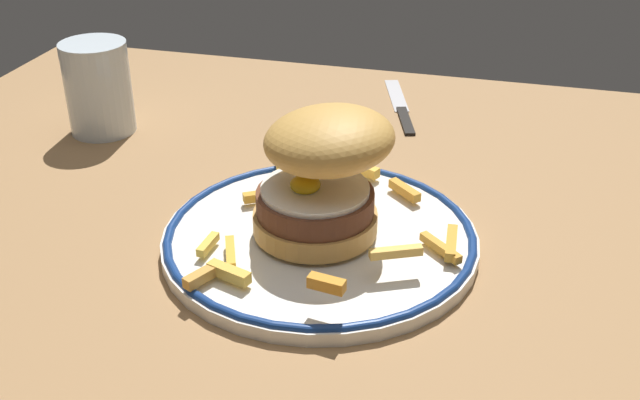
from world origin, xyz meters
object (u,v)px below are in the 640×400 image
dinner_plate (320,237)px  knife (402,109)px  burger (323,171)px  water_glass (99,94)px

dinner_plate → knife: (1.73, 32.38, -0.58)cm
burger → water_glass: size_ratio=1.16×
water_glass → knife: (32.48, 14.80, -4.23)cm
dinner_plate → knife: bearing=86.9°
dinner_plate → water_glass: size_ratio=2.63×
knife → dinner_plate: bearing=-93.1°
knife → burger: bearing=-92.9°
dinner_plate → knife: 32.44cm
dinner_plate → burger: 6.36cm
burger → dinner_plate: bearing=-100.5°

